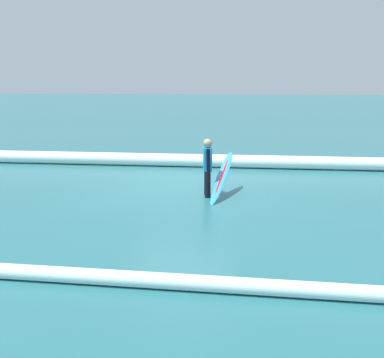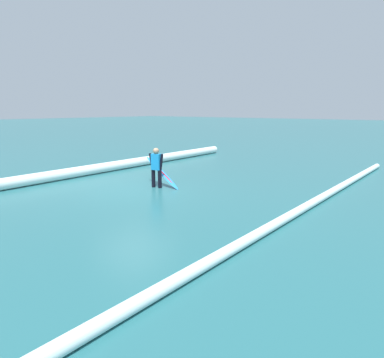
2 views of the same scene
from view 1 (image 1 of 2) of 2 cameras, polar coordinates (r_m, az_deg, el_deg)
The scene contains 5 objects.
ground_plane at distance 12.24m, azimuth -1.43°, elevation -1.50°, with size 179.63×179.63×0.00m, color #26666C.
surfer at distance 11.54m, azimuth 1.92°, elevation 1.79°, with size 0.26×0.62×1.46m.
surfboard at distance 11.64m, azimuth 3.70°, elevation 0.27°, with size 0.58×1.95×1.03m.
wave_crest_foreground at distance 15.62m, azimuth 2.53°, elevation 2.25°, with size 0.43×0.43×20.00m, color white.
wave_crest_midground at distance 7.40m, azimuth -21.15°, elevation -10.59°, with size 0.23×0.23×23.99m, color white.
Camera 1 is at (-2.01, 11.73, 2.85)m, focal length 43.31 mm.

